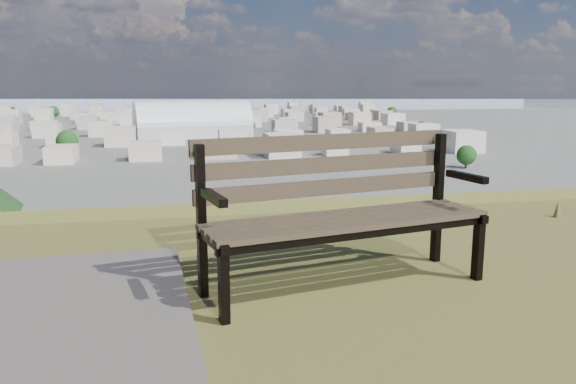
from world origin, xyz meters
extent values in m
cube|color=#433626|center=(-0.39, 1.44, 25.48)|extent=(1.96, 0.50, 0.04)
cube|color=#433626|center=(-0.42, 1.57, 25.48)|extent=(1.96, 0.50, 0.04)
cube|color=#433626|center=(-0.44, 1.70, 25.48)|extent=(1.96, 0.50, 0.04)
cube|color=#433626|center=(-0.47, 1.83, 25.48)|extent=(1.96, 0.50, 0.04)
cube|color=#433626|center=(-0.49, 1.92, 25.66)|extent=(1.95, 0.44, 0.11)
cube|color=#433626|center=(-0.49, 1.94, 25.82)|extent=(1.95, 0.44, 0.11)
cube|color=#433626|center=(-0.50, 1.97, 25.98)|extent=(1.95, 0.44, 0.11)
cube|color=black|center=(-1.31, 1.23, 25.24)|extent=(0.07, 0.08, 0.48)
cube|color=black|center=(-1.41, 1.69, 25.51)|extent=(0.07, 0.08, 1.01)
cube|color=black|center=(-1.36, 1.44, 25.45)|extent=(0.17, 0.55, 0.06)
cube|color=black|center=(-1.35, 1.39, 25.73)|extent=(0.14, 0.40, 0.05)
cube|color=black|center=(0.54, 1.61, 25.24)|extent=(0.07, 0.08, 0.48)
cube|color=black|center=(0.45, 2.08, 25.51)|extent=(0.07, 0.08, 1.01)
cube|color=black|center=(0.50, 1.83, 25.45)|extent=(0.17, 0.55, 0.06)
cube|color=black|center=(0.51, 1.78, 25.73)|extent=(0.14, 0.40, 0.05)
cube|color=black|center=(-0.39, 1.43, 25.44)|extent=(1.95, 0.45, 0.04)
cube|color=black|center=(-0.47, 1.84, 25.44)|extent=(1.95, 0.45, 0.04)
cone|color=brown|center=(2.40, 3.20, 25.09)|extent=(0.08, 0.08, 0.18)
cube|color=#B5B5B0|center=(8.99, 284.76, 3.14)|extent=(59.50, 32.36, 6.28)
cylinder|color=silver|center=(8.99, 284.76, 6.28)|extent=(59.50, 32.36, 23.85)
cube|color=#BEB1A3|center=(-36.00, 200.00, 3.50)|extent=(11.00, 11.00, 7.00)
cube|color=beige|center=(-12.00, 200.00, 3.50)|extent=(11.00, 11.00, 7.00)
cube|color=#A6A5AA|center=(12.00, 200.00, 3.50)|extent=(11.00, 11.00, 7.00)
cube|color=beige|center=(36.00, 200.00, 3.50)|extent=(11.00, 11.00, 7.00)
cube|color=tan|center=(60.00, 200.00, 3.50)|extent=(11.00, 11.00, 7.00)
cube|color=beige|center=(84.00, 200.00, 3.50)|extent=(11.00, 11.00, 7.00)
cube|color=beige|center=(108.00, 200.00, 3.50)|extent=(11.00, 11.00, 7.00)
cube|color=#A6A5AA|center=(-48.00, 250.00, 3.50)|extent=(11.00, 11.00, 7.00)
cube|color=beige|center=(-24.00, 250.00, 3.50)|extent=(11.00, 11.00, 7.00)
cube|color=tan|center=(0.00, 250.00, 3.50)|extent=(11.00, 11.00, 7.00)
cube|color=beige|center=(24.00, 250.00, 3.50)|extent=(11.00, 11.00, 7.00)
cube|color=beige|center=(48.00, 250.00, 3.50)|extent=(11.00, 11.00, 7.00)
cube|color=silver|center=(72.00, 250.00, 3.50)|extent=(11.00, 11.00, 7.00)
cube|color=#BEB1A3|center=(96.00, 250.00, 3.50)|extent=(11.00, 11.00, 7.00)
cube|color=beige|center=(120.00, 250.00, 3.50)|extent=(11.00, 11.00, 7.00)
cube|color=tan|center=(-84.00, 300.00, 3.50)|extent=(11.00, 11.00, 7.00)
cube|color=beige|center=(-60.00, 300.00, 3.50)|extent=(11.00, 11.00, 7.00)
cube|color=beige|center=(-36.00, 300.00, 3.50)|extent=(11.00, 11.00, 7.00)
cube|color=silver|center=(-12.00, 300.00, 3.50)|extent=(11.00, 11.00, 7.00)
cube|color=#BEB1A3|center=(12.00, 300.00, 3.50)|extent=(11.00, 11.00, 7.00)
cube|color=beige|center=(36.00, 300.00, 3.50)|extent=(11.00, 11.00, 7.00)
cube|color=#A6A5AA|center=(60.00, 300.00, 3.50)|extent=(11.00, 11.00, 7.00)
cube|color=beige|center=(84.00, 300.00, 3.50)|extent=(11.00, 11.00, 7.00)
cube|color=tan|center=(108.00, 300.00, 3.50)|extent=(11.00, 11.00, 7.00)
cube|color=beige|center=(132.00, 300.00, 3.50)|extent=(11.00, 11.00, 7.00)
cube|color=#BEB1A3|center=(-96.00, 350.00, 3.50)|extent=(11.00, 11.00, 7.00)
cube|color=beige|center=(-72.00, 350.00, 3.50)|extent=(11.00, 11.00, 7.00)
cube|color=#A6A5AA|center=(-48.00, 350.00, 3.50)|extent=(11.00, 11.00, 7.00)
cube|color=beige|center=(-24.00, 350.00, 3.50)|extent=(11.00, 11.00, 7.00)
cube|color=tan|center=(0.00, 350.00, 3.50)|extent=(11.00, 11.00, 7.00)
cube|color=beige|center=(24.00, 350.00, 3.50)|extent=(11.00, 11.00, 7.00)
cube|color=beige|center=(48.00, 350.00, 3.50)|extent=(11.00, 11.00, 7.00)
cube|color=silver|center=(72.00, 350.00, 3.50)|extent=(11.00, 11.00, 7.00)
cube|color=#BEB1A3|center=(96.00, 350.00, 3.50)|extent=(11.00, 11.00, 7.00)
cube|color=beige|center=(120.00, 350.00, 3.50)|extent=(11.00, 11.00, 7.00)
cube|color=#A6A5AA|center=(144.00, 350.00, 3.50)|extent=(11.00, 11.00, 7.00)
cube|color=beige|center=(-108.00, 400.00, 3.50)|extent=(11.00, 11.00, 7.00)
cube|color=beige|center=(-84.00, 400.00, 3.50)|extent=(11.00, 11.00, 7.00)
cube|color=silver|center=(-60.00, 400.00, 3.50)|extent=(11.00, 11.00, 7.00)
cube|color=#BEB1A3|center=(-36.00, 400.00, 3.50)|extent=(11.00, 11.00, 7.00)
cube|color=beige|center=(-12.00, 400.00, 3.50)|extent=(11.00, 11.00, 7.00)
cube|color=#A6A5AA|center=(12.00, 400.00, 3.50)|extent=(11.00, 11.00, 7.00)
cube|color=beige|center=(36.00, 400.00, 3.50)|extent=(11.00, 11.00, 7.00)
cube|color=tan|center=(60.00, 400.00, 3.50)|extent=(11.00, 11.00, 7.00)
cube|color=beige|center=(84.00, 400.00, 3.50)|extent=(11.00, 11.00, 7.00)
cube|color=beige|center=(108.00, 400.00, 3.50)|extent=(11.00, 11.00, 7.00)
cube|color=silver|center=(132.00, 400.00, 3.50)|extent=(11.00, 11.00, 7.00)
cube|color=#BEB1A3|center=(156.00, 400.00, 3.50)|extent=(11.00, 11.00, 7.00)
cube|color=beige|center=(-120.00, 450.00, 3.50)|extent=(11.00, 11.00, 7.00)
cube|color=tan|center=(-96.00, 450.00, 3.50)|extent=(11.00, 11.00, 7.00)
cube|color=beige|center=(-72.00, 450.00, 3.50)|extent=(11.00, 11.00, 7.00)
cube|color=beige|center=(-48.00, 450.00, 3.50)|extent=(11.00, 11.00, 7.00)
cube|color=silver|center=(-24.00, 450.00, 3.50)|extent=(11.00, 11.00, 7.00)
cube|color=#BEB1A3|center=(0.00, 450.00, 3.50)|extent=(11.00, 11.00, 7.00)
cube|color=beige|center=(24.00, 450.00, 3.50)|extent=(11.00, 11.00, 7.00)
cube|color=#A6A5AA|center=(48.00, 450.00, 3.50)|extent=(11.00, 11.00, 7.00)
cube|color=beige|center=(72.00, 450.00, 3.50)|extent=(11.00, 11.00, 7.00)
cube|color=tan|center=(96.00, 450.00, 3.50)|extent=(11.00, 11.00, 7.00)
cube|color=beige|center=(120.00, 450.00, 3.50)|extent=(11.00, 11.00, 7.00)
cube|color=beige|center=(144.00, 450.00, 3.50)|extent=(11.00, 11.00, 7.00)
cube|color=silver|center=(168.00, 450.00, 3.50)|extent=(11.00, 11.00, 7.00)
cube|color=#A6A5AA|center=(-132.00, 500.00, 3.50)|extent=(11.00, 11.00, 7.00)
cube|color=beige|center=(-108.00, 500.00, 3.50)|extent=(11.00, 11.00, 7.00)
cube|color=tan|center=(-84.00, 500.00, 3.50)|extent=(11.00, 11.00, 7.00)
cube|color=beige|center=(-60.00, 500.00, 3.50)|extent=(11.00, 11.00, 7.00)
cube|color=beige|center=(-36.00, 500.00, 3.50)|extent=(11.00, 11.00, 7.00)
cube|color=silver|center=(-12.00, 500.00, 3.50)|extent=(11.00, 11.00, 7.00)
cube|color=#BEB1A3|center=(12.00, 500.00, 3.50)|extent=(11.00, 11.00, 7.00)
cube|color=beige|center=(36.00, 500.00, 3.50)|extent=(11.00, 11.00, 7.00)
cube|color=#A6A5AA|center=(60.00, 500.00, 3.50)|extent=(11.00, 11.00, 7.00)
cube|color=beige|center=(84.00, 500.00, 3.50)|extent=(11.00, 11.00, 7.00)
cube|color=tan|center=(108.00, 500.00, 3.50)|extent=(11.00, 11.00, 7.00)
cube|color=beige|center=(132.00, 500.00, 3.50)|extent=(11.00, 11.00, 7.00)
cube|color=beige|center=(156.00, 500.00, 3.50)|extent=(11.00, 11.00, 7.00)
cube|color=silver|center=(180.00, 500.00, 3.50)|extent=(11.00, 11.00, 7.00)
cube|color=#A6A5AA|center=(-144.00, 550.00, 3.50)|extent=(11.00, 11.00, 7.00)
cube|color=beige|center=(-120.00, 550.00, 3.50)|extent=(11.00, 11.00, 7.00)
cube|color=tan|center=(-96.00, 550.00, 3.50)|extent=(11.00, 11.00, 7.00)
cube|color=beige|center=(-72.00, 550.00, 3.50)|extent=(11.00, 11.00, 7.00)
cube|color=beige|center=(-48.00, 550.00, 3.50)|extent=(11.00, 11.00, 7.00)
cube|color=silver|center=(-24.00, 550.00, 3.50)|extent=(11.00, 11.00, 7.00)
cube|color=#BEB1A3|center=(0.00, 550.00, 3.50)|extent=(11.00, 11.00, 7.00)
cube|color=beige|center=(24.00, 550.00, 3.50)|extent=(11.00, 11.00, 7.00)
cube|color=#A6A5AA|center=(48.00, 550.00, 3.50)|extent=(11.00, 11.00, 7.00)
cube|color=beige|center=(72.00, 550.00, 3.50)|extent=(11.00, 11.00, 7.00)
cube|color=tan|center=(96.00, 550.00, 3.50)|extent=(11.00, 11.00, 7.00)
cube|color=beige|center=(120.00, 550.00, 3.50)|extent=(11.00, 11.00, 7.00)
cube|color=beige|center=(144.00, 550.00, 3.50)|extent=(11.00, 11.00, 7.00)
cube|color=silver|center=(168.00, 550.00, 3.50)|extent=(11.00, 11.00, 7.00)
cube|color=#BEB1A3|center=(192.00, 550.00, 3.50)|extent=(11.00, 11.00, 7.00)
cylinder|color=#38261C|center=(90.00, 160.00, 1.05)|extent=(0.80, 0.80, 2.10)
sphere|color=#153312|center=(90.00, 160.00, 4.20)|extent=(6.30, 6.30, 6.30)
cylinder|color=#38261C|center=(-40.00, 220.00, 1.35)|extent=(0.80, 0.80, 2.70)
sphere|color=#153312|center=(-40.00, 220.00, 5.40)|extent=(8.10, 8.10, 8.10)
cylinder|color=#38261C|center=(130.00, 280.00, 0.97)|extent=(0.80, 0.80, 1.95)
sphere|color=#153312|center=(130.00, 280.00, 3.90)|extent=(5.85, 5.85, 5.85)
cylinder|color=#38261C|center=(60.00, 400.00, 1.12)|extent=(0.80, 0.80, 2.25)
sphere|color=#153312|center=(60.00, 400.00, 4.50)|extent=(6.75, 6.75, 6.75)
cylinder|color=#38261C|center=(-90.00, 460.00, 1.43)|extent=(0.80, 0.80, 2.85)
sphere|color=#153312|center=(-90.00, 460.00, 5.70)|extent=(8.55, 8.55, 8.55)
cylinder|color=#38261C|center=(-130.00, 500.00, 1.20)|extent=(0.80, 0.80, 2.40)
sphere|color=#153312|center=(-130.00, 500.00, 4.80)|extent=(7.20, 7.20, 7.20)
cylinder|color=#38261C|center=(40.00, 300.00, 1.05)|extent=(0.80, 0.80, 2.10)
sphere|color=#153312|center=(40.00, 300.00, 4.20)|extent=(6.30, 6.30, 6.30)
cylinder|color=#38261C|center=(170.00, 420.00, 1.27)|extent=(0.80, 0.80, 2.55)
sphere|color=#153312|center=(170.00, 420.00, 5.10)|extent=(7.65, 7.65, 7.65)
cube|color=#94ACBC|center=(0.00, 900.00, 0.00)|extent=(2400.00, 700.00, 0.12)
cube|color=#8E9BB0|center=(150.00, 1390.00, 22.50)|extent=(700.00, 220.00, 45.00)
cube|color=#8E9BB0|center=(650.00, 1430.00, 30.00)|extent=(500.00, 220.00, 60.00)
camera|label=1|loc=(-1.58, -1.89, 26.39)|focal=35.00mm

